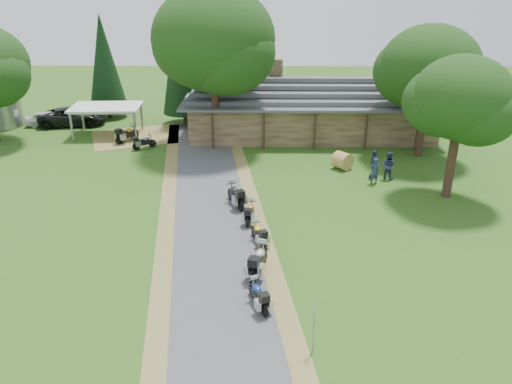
{
  "coord_description": "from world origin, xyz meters",
  "views": [
    {
      "loc": [
        1.86,
        -18.24,
        12.52
      ],
      "look_at": [
        1.56,
        7.12,
        1.6
      ],
      "focal_mm": 35.0,
      "sensor_mm": 36.0,
      "label": 1
    }
  ],
  "objects_px": {
    "motorcycle_row_e": "(236,194)",
    "motorcycle_row_d": "(250,211)",
    "car_white_sedan": "(48,117)",
    "hay_bale": "(342,161)",
    "motorcycle_carport_a": "(127,133)",
    "lodge": "(310,105)",
    "motorcycle_row_a": "(258,294)",
    "motorcycle_row_c": "(259,233)",
    "car_dark_suv": "(72,112)",
    "motorcycle_carport_b": "(144,141)",
    "carport": "(108,120)",
    "motorcycle_row_b": "(259,259)"
  },
  "relations": [
    {
      "from": "lodge",
      "to": "motorcycle_row_a",
      "type": "height_order",
      "value": "lodge"
    },
    {
      "from": "motorcycle_row_c",
      "to": "car_white_sedan",
      "type": "bearing_deg",
      "value": 20.33
    },
    {
      "from": "lodge",
      "to": "motorcycle_row_d",
      "type": "distance_m",
      "value": 18.05
    },
    {
      "from": "car_dark_suv",
      "to": "motorcycle_row_d",
      "type": "height_order",
      "value": "car_dark_suv"
    },
    {
      "from": "carport",
      "to": "motorcycle_row_e",
      "type": "distance_m",
      "value": 18.67
    },
    {
      "from": "motorcycle_row_c",
      "to": "motorcycle_row_b",
      "type": "bearing_deg",
      "value": 159.08
    },
    {
      "from": "carport",
      "to": "motorcycle_carport_a",
      "type": "distance_m",
      "value": 3.01
    },
    {
      "from": "motorcycle_row_a",
      "to": "motorcycle_row_d",
      "type": "distance_m",
      "value": 7.86
    },
    {
      "from": "motorcycle_row_a",
      "to": "motorcycle_row_e",
      "type": "relative_size",
      "value": 0.82
    },
    {
      "from": "motorcycle_row_e",
      "to": "motorcycle_carport_a",
      "type": "relative_size",
      "value": 0.99
    },
    {
      "from": "motorcycle_row_b",
      "to": "hay_bale",
      "type": "height_order",
      "value": "motorcycle_row_b"
    },
    {
      "from": "motorcycle_carport_a",
      "to": "lodge",
      "type": "bearing_deg",
      "value": -46.98
    },
    {
      "from": "lodge",
      "to": "motorcycle_row_a",
      "type": "bearing_deg",
      "value": -99.59
    },
    {
      "from": "car_white_sedan",
      "to": "carport",
      "type": "bearing_deg",
      "value": -117.93
    },
    {
      "from": "car_white_sedan",
      "to": "hay_bale",
      "type": "distance_m",
      "value": 27.49
    },
    {
      "from": "motorcycle_row_a",
      "to": "motorcycle_carport_a",
      "type": "height_order",
      "value": "motorcycle_carport_a"
    },
    {
      "from": "motorcycle_carport_a",
      "to": "motorcycle_carport_b",
      "type": "height_order",
      "value": "motorcycle_carport_a"
    },
    {
      "from": "motorcycle_row_b",
      "to": "hay_bale",
      "type": "bearing_deg",
      "value": -7.27
    },
    {
      "from": "lodge",
      "to": "motorcycle_row_c",
      "type": "height_order",
      "value": "lodge"
    },
    {
      "from": "car_dark_suv",
      "to": "motorcycle_row_c",
      "type": "bearing_deg",
      "value": -151.26
    },
    {
      "from": "car_dark_suv",
      "to": "motorcycle_row_e",
      "type": "height_order",
      "value": "car_dark_suv"
    },
    {
      "from": "motorcycle_row_b",
      "to": "lodge",
      "type": "bearing_deg",
      "value": 5.11
    },
    {
      "from": "motorcycle_row_e",
      "to": "hay_bale",
      "type": "height_order",
      "value": "motorcycle_row_e"
    },
    {
      "from": "carport",
      "to": "motorcycle_row_c",
      "type": "xyz_separation_m",
      "value": [
        13.12,
        -19.11,
        -0.68
      ]
    },
    {
      "from": "motorcycle_row_c",
      "to": "carport",
      "type": "bearing_deg",
      "value": 13.11
    },
    {
      "from": "car_white_sedan",
      "to": "motorcycle_row_b",
      "type": "relative_size",
      "value": 2.44
    },
    {
      "from": "car_white_sedan",
      "to": "hay_bale",
      "type": "xyz_separation_m",
      "value": [
        25.24,
        -10.87,
        -0.25
      ]
    },
    {
      "from": "car_white_sedan",
      "to": "car_dark_suv",
      "type": "bearing_deg",
      "value": -89.42
    },
    {
      "from": "motorcycle_row_e",
      "to": "motorcycle_row_d",
      "type": "bearing_deg",
      "value": -179.95
    },
    {
      "from": "motorcycle_row_d",
      "to": "motorcycle_row_a",
      "type": "bearing_deg",
      "value": -169.07
    },
    {
      "from": "motorcycle_row_d",
      "to": "hay_bale",
      "type": "xyz_separation_m",
      "value": [
        6.37,
        8.45,
        -0.0
      ]
    },
    {
      "from": "motorcycle_row_a",
      "to": "motorcycle_carport_b",
      "type": "distance_m",
      "value": 22.62
    },
    {
      "from": "carport",
      "to": "lodge",
      "type": "bearing_deg",
      "value": -1.02
    },
    {
      "from": "car_white_sedan",
      "to": "motorcycle_carport_a",
      "type": "xyz_separation_m",
      "value": [
        8.38,
        -4.72,
        -0.13
      ]
    },
    {
      "from": "car_white_sedan",
      "to": "motorcycle_row_e",
      "type": "relative_size",
      "value": 2.43
    },
    {
      "from": "motorcycle_carport_b",
      "to": "motorcycle_row_c",
      "type": "bearing_deg",
      "value": -94.98
    },
    {
      "from": "motorcycle_carport_b",
      "to": "hay_bale",
      "type": "relative_size",
      "value": 1.45
    },
    {
      "from": "carport",
      "to": "motorcycle_carport_a",
      "type": "relative_size",
      "value": 2.71
    },
    {
      "from": "lodge",
      "to": "motorcycle_row_e",
      "type": "xyz_separation_m",
      "value": [
        -5.68,
        -15.18,
        -1.72
      ]
    },
    {
      "from": "motorcycle_row_c",
      "to": "lodge",
      "type": "bearing_deg",
      "value": -33.54
    },
    {
      "from": "car_white_sedan",
      "to": "motorcycle_row_e",
      "type": "xyz_separation_m",
      "value": [
        17.97,
        -17.19,
        -0.13
      ]
    },
    {
      "from": "motorcycle_row_c",
      "to": "motorcycle_carport_b",
      "type": "bearing_deg",
      "value": 9.73
    },
    {
      "from": "motorcycle_row_e",
      "to": "motorcycle_carport_a",
      "type": "bearing_deg",
      "value": 14.61
    },
    {
      "from": "car_white_sedan",
      "to": "hay_bale",
      "type": "bearing_deg",
      "value": -118.25
    },
    {
      "from": "motorcycle_carport_b",
      "to": "hay_bale",
      "type": "distance_m",
      "value": 15.69
    },
    {
      "from": "carport",
      "to": "motorcycle_carport_b",
      "type": "xyz_separation_m",
      "value": [
        3.91,
        -3.84,
        -0.65
      ]
    },
    {
      "from": "car_dark_suv",
      "to": "motorcycle_row_b",
      "type": "height_order",
      "value": "car_dark_suv"
    },
    {
      "from": "motorcycle_row_e",
      "to": "hay_bale",
      "type": "distance_m",
      "value": 9.63
    },
    {
      "from": "motorcycle_carport_a",
      "to": "hay_bale",
      "type": "relative_size",
      "value": 1.76
    },
    {
      "from": "motorcycle_row_a",
      "to": "hay_bale",
      "type": "height_order",
      "value": "hay_bale"
    }
  ]
}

